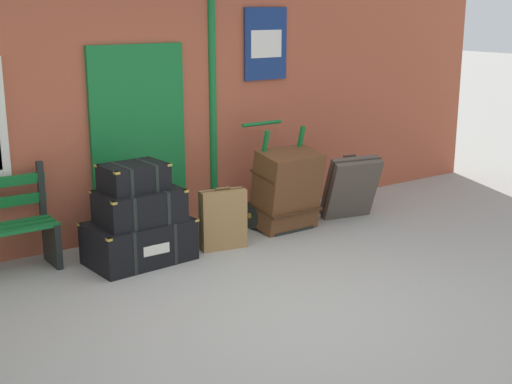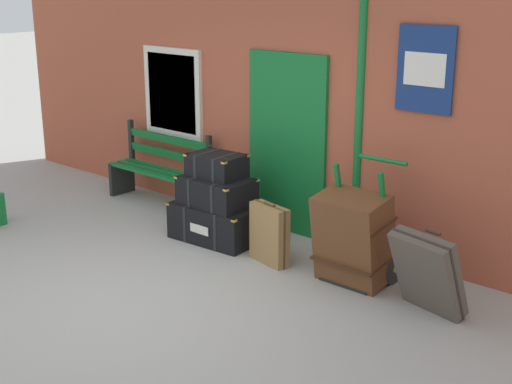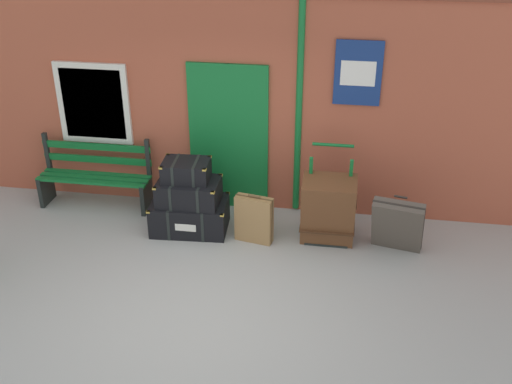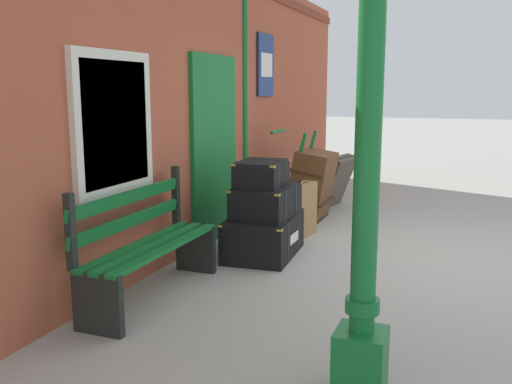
{
  "view_description": "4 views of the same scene",
  "coord_description": "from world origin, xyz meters",
  "views": [
    {
      "loc": [
        -3.41,
        -4.46,
        2.49
      ],
      "look_at": [
        0.84,
        1.57,
        0.54
      ],
      "focal_mm": 49.64,
      "sensor_mm": 36.0,
      "label": 1
    },
    {
      "loc": [
        4.89,
        -3.83,
        2.92
      ],
      "look_at": [
        -0.08,
        1.86,
        0.61
      ],
      "focal_mm": 49.92,
      "sensor_mm": 36.0,
      "label": 2
    },
    {
      "loc": [
        1.49,
        -5.21,
        4.29
      ],
      "look_at": [
        0.37,
        1.89,
        0.53
      ],
      "focal_mm": 42.77,
      "sensor_mm": 36.0,
      "label": 3
    },
    {
      "loc": [
        -5.9,
        -0.3,
        1.72
      ],
      "look_at": [
        -0.21,
        1.88,
        0.61
      ],
      "focal_mm": 39.69,
      "sensor_mm": 36.0,
      "label": 4
    }
  ],
  "objects": [
    {
      "name": "steamer_trunk_middle",
      "position": [
        -0.49,
        1.66,
        0.58
      ],
      "size": [
        0.81,
        0.55,
        0.33
      ],
      "color": "black",
      "rests_on": "steamer_trunk_base"
    },
    {
      "name": "suitcase_oxblood",
      "position": [
        2.22,
        1.55,
        0.39
      ],
      "size": [
        0.7,
        0.55,
        0.78
      ],
      "color": "#51473D",
      "rests_on": "ground"
    },
    {
      "name": "steamer_trunk_top",
      "position": [
        -0.52,
        1.7,
        0.87
      ],
      "size": [
        0.63,
        0.48,
        0.27
      ],
      "color": "black",
      "rests_on": "steamer_trunk_middle"
    },
    {
      "name": "large_brown_trunk",
      "position": [
        1.34,
        1.67,
        0.47
      ],
      "size": [
        0.7,
        0.57,
        0.94
      ],
      "color": "brown",
      "rests_on": "ground"
    },
    {
      "name": "porters_trolley",
      "position": [
        1.34,
        1.85,
        0.27
      ],
      "size": [
        0.71,
        0.67,
        1.18
      ],
      "color": "black",
      "rests_on": "ground"
    },
    {
      "name": "brick_facade",
      "position": [
        -0.02,
        2.6,
        1.6
      ],
      "size": [
        10.4,
        0.35,
        3.2
      ],
      "color": "#AD5138",
      "rests_on": "ground"
    },
    {
      "name": "suitcase_olive",
      "position": [
        0.4,
        1.53,
        0.32
      ],
      "size": [
        0.51,
        0.25,
        0.67
      ],
      "color": "olive",
      "rests_on": "ground"
    },
    {
      "name": "platform_bench",
      "position": [
        -2.0,
        2.16,
        0.44
      ],
      "size": [
        1.6,
        0.43,
        1.01
      ],
      "color": "#146B2D",
      "rests_on": "ground"
    },
    {
      "name": "ground_plane",
      "position": [
        0.0,
        0.0,
        0.0
      ],
      "size": [
        60.0,
        60.0,
        0.0
      ],
      "primitive_type": "plane",
      "color": "#A3A099"
    },
    {
      "name": "steamer_trunk_base",
      "position": [
        -0.5,
        1.68,
        0.21
      ],
      "size": [
        1.05,
        0.72,
        0.43
      ],
      "color": "black",
      "rests_on": "ground"
    }
  ]
}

